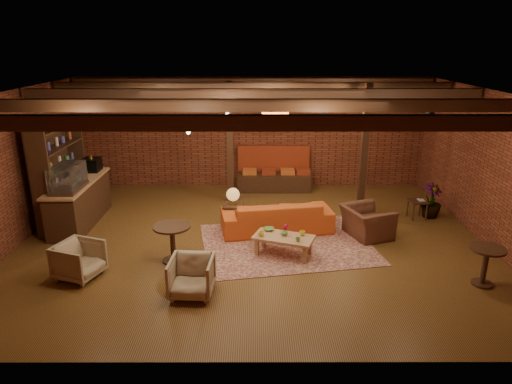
{
  "coord_description": "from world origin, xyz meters",
  "views": [
    {
      "loc": [
        0.06,
        -9.17,
        4.18
      ],
      "look_at": [
        0.08,
        0.2,
        1.05
      ],
      "focal_mm": 32.0,
      "sensor_mm": 36.0,
      "label": 1
    }
  ],
  "objects_px": {
    "side_table_lamp": "(233,198)",
    "side_table_book": "(418,202)",
    "coffee_table": "(283,238)",
    "round_table_left": "(172,237)",
    "round_table_right": "(486,260)",
    "plant_tall": "(436,168)",
    "armchair_a": "(79,259)",
    "armchair_right": "(367,217)",
    "armchair_b": "(192,275)",
    "sofa": "(277,216)"
  },
  "relations": [
    {
      "from": "side_table_lamp",
      "to": "plant_tall",
      "type": "relative_size",
      "value": 0.38
    },
    {
      "from": "armchair_b",
      "to": "side_table_book",
      "type": "height_order",
      "value": "armchair_b"
    },
    {
      "from": "coffee_table",
      "to": "round_table_right",
      "type": "relative_size",
      "value": 1.84
    },
    {
      "from": "armchair_b",
      "to": "armchair_right",
      "type": "height_order",
      "value": "armchair_right"
    },
    {
      "from": "side_table_lamp",
      "to": "armchair_b",
      "type": "distance_m",
      "value": 3.06
    },
    {
      "from": "armchair_a",
      "to": "armchair_right",
      "type": "relative_size",
      "value": 0.73
    },
    {
      "from": "coffee_table",
      "to": "armchair_a",
      "type": "bearing_deg",
      "value": -166.49
    },
    {
      "from": "round_table_left",
      "to": "round_table_right",
      "type": "xyz_separation_m",
      "value": [
        5.71,
        -0.92,
        -0.03
      ]
    },
    {
      "from": "armchair_a",
      "to": "side_table_book",
      "type": "distance_m",
      "value": 7.79
    },
    {
      "from": "armchair_a",
      "to": "armchair_b",
      "type": "xyz_separation_m",
      "value": [
        2.15,
        -0.61,
        -0.0
      ]
    },
    {
      "from": "armchair_right",
      "to": "sofa",
      "type": "bearing_deg",
      "value": 61.45
    },
    {
      "from": "round_table_left",
      "to": "armchair_b",
      "type": "bearing_deg",
      "value": -66.81
    },
    {
      "from": "round_table_left",
      "to": "armchair_right",
      "type": "relative_size",
      "value": 0.74
    },
    {
      "from": "armchair_b",
      "to": "round_table_right",
      "type": "height_order",
      "value": "armchair_b"
    },
    {
      "from": "round_table_right",
      "to": "side_table_book",
      "type": "bearing_deg",
      "value": 91.87
    },
    {
      "from": "armchair_b",
      "to": "round_table_right",
      "type": "bearing_deg",
      "value": 7.14
    },
    {
      "from": "plant_tall",
      "to": "side_table_book",
      "type": "bearing_deg",
      "value": -168.61
    },
    {
      "from": "armchair_right",
      "to": "plant_tall",
      "type": "distance_m",
      "value": 2.33
    },
    {
      "from": "armchair_a",
      "to": "round_table_right",
      "type": "distance_m",
      "value": 7.33
    },
    {
      "from": "side_table_lamp",
      "to": "round_table_left",
      "type": "distance_m",
      "value": 2.07
    },
    {
      "from": "side_table_lamp",
      "to": "coffee_table",
      "type": "bearing_deg",
      "value": -53.43
    },
    {
      "from": "armchair_b",
      "to": "round_table_right",
      "type": "xyz_separation_m",
      "value": [
        5.17,
        0.32,
        0.11
      ]
    },
    {
      "from": "armchair_a",
      "to": "side_table_book",
      "type": "xyz_separation_m",
      "value": [
        7.22,
        2.93,
        0.05
      ]
    },
    {
      "from": "side_table_book",
      "to": "round_table_left",
      "type": "bearing_deg",
      "value": -157.67
    },
    {
      "from": "armchair_b",
      "to": "side_table_lamp",
      "type": "bearing_deg",
      "value": 82.63
    },
    {
      "from": "coffee_table",
      "to": "round_table_right",
      "type": "distance_m",
      "value": 3.72
    },
    {
      "from": "coffee_table",
      "to": "side_table_lamp",
      "type": "bearing_deg",
      "value": 126.57
    },
    {
      "from": "sofa",
      "to": "armchair_b",
      "type": "distance_m",
      "value": 3.18
    },
    {
      "from": "armchair_right",
      "to": "round_table_right",
      "type": "bearing_deg",
      "value": -163.57
    },
    {
      "from": "plant_tall",
      "to": "coffee_table",
      "type": "bearing_deg",
      "value": -151.03
    },
    {
      "from": "armchair_a",
      "to": "plant_tall",
      "type": "relative_size",
      "value": 0.29
    },
    {
      "from": "side_table_book",
      "to": "plant_tall",
      "type": "xyz_separation_m",
      "value": [
        0.36,
        0.07,
        0.85
      ]
    },
    {
      "from": "armchair_right",
      "to": "plant_tall",
      "type": "bearing_deg",
      "value": -78.57
    },
    {
      "from": "sofa",
      "to": "coffee_table",
      "type": "distance_m",
      "value": 1.24
    },
    {
      "from": "plant_tall",
      "to": "armchair_a",
      "type": "bearing_deg",
      "value": -158.38
    },
    {
      "from": "round_table_left",
      "to": "round_table_right",
      "type": "bearing_deg",
      "value": -9.18
    },
    {
      "from": "armchair_a",
      "to": "armchair_b",
      "type": "relative_size",
      "value": 1.0
    },
    {
      "from": "armchair_a",
      "to": "armchair_right",
      "type": "distance_m",
      "value": 6.02
    },
    {
      "from": "side_table_lamp",
      "to": "side_table_book",
      "type": "bearing_deg",
      "value": 7.12
    },
    {
      "from": "armchair_a",
      "to": "armchair_b",
      "type": "height_order",
      "value": "armchair_a"
    },
    {
      "from": "round_table_right",
      "to": "plant_tall",
      "type": "xyz_separation_m",
      "value": [
        0.25,
        3.29,
        0.79
      ]
    },
    {
      "from": "round_table_left",
      "to": "round_table_right",
      "type": "distance_m",
      "value": 5.78
    },
    {
      "from": "round_table_left",
      "to": "side_table_book",
      "type": "xyz_separation_m",
      "value": [
        5.6,
        2.3,
        -0.09
      ]
    },
    {
      "from": "armchair_b",
      "to": "armchair_right",
      "type": "distance_m",
      "value": 4.34
    },
    {
      "from": "armchair_right",
      "to": "plant_tall",
      "type": "height_order",
      "value": "plant_tall"
    },
    {
      "from": "sofa",
      "to": "side_table_lamp",
      "type": "distance_m",
      "value": 1.09
    },
    {
      "from": "coffee_table",
      "to": "armchair_a",
      "type": "relative_size",
      "value": 1.77
    },
    {
      "from": "side_table_lamp",
      "to": "side_table_book",
      "type": "height_order",
      "value": "side_table_lamp"
    },
    {
      "from": "round_table_right",
      "to": "round_table_left",
      "type": "bearing_deg",
      "value": 170.82
    },
    {
      "from": "armchair_right",
      "to": "side_table_book",
      "type": "distance_m",
      "value": 1.84
    }
  ]
}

